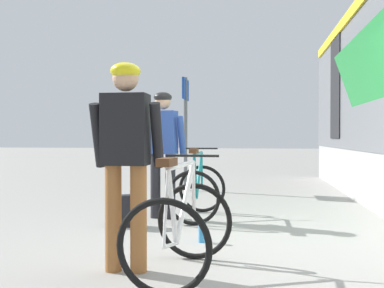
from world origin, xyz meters
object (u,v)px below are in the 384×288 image
bicycle_near_white (181,227)px  platform_sign_post (186,114)px  cyclist_near_in_dark (126,147)px  bicycle_far_teal (198,190)px  cyclist_far_in_blue (163,143)px  backpack_on_platform (126,211)px  water_bottle_near_the_bikes (202,232)px

bicycle_near_white → platform_sign_post: 6.02m
cyclist_near_in_dark → bicycle_near_white: size_ratio=1.57×
cyclist_near_in_dark → platform_sign_post: size_ratio=0.73×
bicycle_far_teal → platform_sign_post: 3.52m
cyclist_far_in_blue → bicycle_far_teal: bearing=5.4°
backpack_on_platform → platform_sign_post: size_ratio=0.17×
bicycle_far_teal → platform_sign_post: bearing=101.9°
bicycle_far_teal → platform_sign_post: platform_sign_post is taller
bicycle_far_teal → platform_sign_post: size_ratio=0.45×
bicycle_near_white → water_bottle_near_the_bikes: (0.03, 1.18, -0.29)m
cyclist_far_in_blue → water_bottle_near_the_bikes: bearing=-62.4°
bicycle_near_white → water_bottle_near_the_bikes: size_ratio=5.00×
cyclist_far_in_blue → bicycle_near_white: bearing=-75.0°
cyclist_near_in_dark → bicycle_far_teal: bearing=83.6°
backpack_on_platform → platform_sign_post: bearing=66.4°
cyclist_near_in_dark → platform_sign_post: bearing=93.9°
backpack_on_platform → platform_sign_post: 4.18m
bicycle_near_white → platform_sign_post: platform_sign_post is taller
backpack_on_platform → water_bottle_near_the_bikes: 1.27m
cyclist_near_in_dark → backpack_on_platform: bearing=106.3°
cyclist_far_in_blue → backpack_on_platform: 1.13m
cyclist_near_in_dark → backpack_on_platform: cyclist_near_in_dark is taller
water_bottle_near_the_bikes → bicycle_far_teal: bearing=99.1°
water_bottle_near_the_bikes → cyclist_far_in_blue: bearing=117.6°
cyclist_near_in_dark → bicycle_far_teal: size_ratio=1.64×
bicycle_near_white → water_bottle_near_the_bikes: bearing=88.5°
cyclist_near_in_dark → platform_sign_post: (-0.40, 5.77, 0.57)m
cyclist_near_in_dark → bicycle_far_teal: cyclist_near_in_dark is taller
backpack_on_platform → cyclist_near_in_dark: bearing=-95.2°
bicycle_near_white → bicycle_far_teal: size_ratio=1.04×
cyclist_near_in_dark → backpack_on_platform: (-0.54, 1.84, -0.85)m
bicycle_far_teal → backpack_on_platform: bearing=-139.8°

